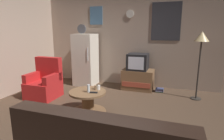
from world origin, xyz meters
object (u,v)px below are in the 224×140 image
at_px(remote_control, 94,92).
at_px(fridge, 86,60).
at_px(coffee_table, 88,102).
at_px(mug_ceramic_tan, 96,87).
at_px(standing_lamp, 201,42).
at_px(mug_ceramic_white, 98,87).
at_px(book_stack, 160,90).
at_px(tv_stand, 138,79).
at_px(crt_tv, 138,62).
at_px(wine_glass, 88,88).
at_px(armchair, 45,84).

bearing_deg(remote_control, fridge, 106.14).
relative_size(fridge, coffee_table, 2.46).
bearing_deg(coffee_table, fridge, 117.45).
bearing_deg(mug_ceramic_tan, fridge, 122.72).
bearing_deg(standing_lamp, mug_ceramic_white, -144.91).
bearing_deg(mug_ceramic_tan, book_stack, 55.44).
distance_m(mug_ceramic_tan, book_stack, 2.02).
bearing_deg(mug_ceramic_white, coffee_table, -134.58).
relative_size(fridge, standing_lamp, 1.11).
bearing_deg(mug_ceramic_white, book_stack, 56.28).
bearing_deg(coffee_table, remote_control, -19.21).
height_order(fridge, mug_ceramic_tan, fridge).
height_order(tv_stand, crt_tv, crt_tv).
bearing_deg(remote_control, book_stack, 45.11).
bearing_deg(mug_ceramic_white, remote_control, -91.07).
bearing_deg(standing_lamp, remote_control, -140.94).
relative_size(fridge, mug_ceramic_white, 19.67).
bearing_deg(standing_lamp, coffee_table, -144.02).
distance_m(wine_glass, remote_control, 0.13).
distance_m(coffee_table, mug_ceramic_tan, 0.34).
xyz_separation_m(tv_stand, coffee_table, (-0.64, -1.83, -0.05)).
bearing_deg(mug_ceramic_white, mug_ceramic_tan, -172.60).
height_order(coffee_table, book_stack, coffee_table).
xyz_separation_m(wine_glass, remote_control, (0.11, -0.01, -0.06)).
height_order(remote_control, book_stack, remote_control).
bearing_deg(crt_tv, remote_control, -103.89).
distance_m(mug_ceramic_white, book_stack, 2.00).
bearing_deg(wine_glass, mug_ceramic_tan, 68.17).
distance_m(standing_lamp, remote_control, 2.67).
relative_size(crt_tv, mug_ceramic_white, 6.00).
height_order(wine_glass, book_stack, wine_glass).
relative_size(standing_lamp, coffee_table, 2.21).
distance_m(standing_lamp, wine_glass, 2.73).
bearing_deg(remote_control, mug_ceramic_tan, 84.80).
bearing_deg(mug_ceramic_white, armchair, 167.92).
relative_size(tv_stand, standing_lamp, 0.53).
bearing_deg(mug_ceramic_tan, standing_lamp, 34.67).
height_order(coffee_table, wine_glass, wine_glass).
xyz_separation_m(fridge, mug_ceramic_tan, (1.06, -1.65, -0.26)).
xyz_separation_m(wine_glass, armchair, (-1.45, 0.54, -0.19)).
xyz_separation_m(coffee_table, remote_control, (0.16, -0.05, 0.24)).
relative_size(tv_stand, armchair, 0.88).
xyz_separation_m(standing_lamp, wine_glass, (-2.07, -1.57, -0.83)).
distance_m(tv_stand, book_stack, 0.64).
xyz_separation_m(fridge, remote_control, (1.09, -1.86, -0.29)).
bearing_deg(mug_ceramic_tan, crt_tv, 73.37).
bearing_deg(tv_stand, crt_tv, -176.99).
bearing_deg(remote_control, mug_ceramic_white, 74.63).
bearing_deg(armchair, wine_glass, -20.36).
bearing_deg(mug_ceramic_tan, armchair, 167.45).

